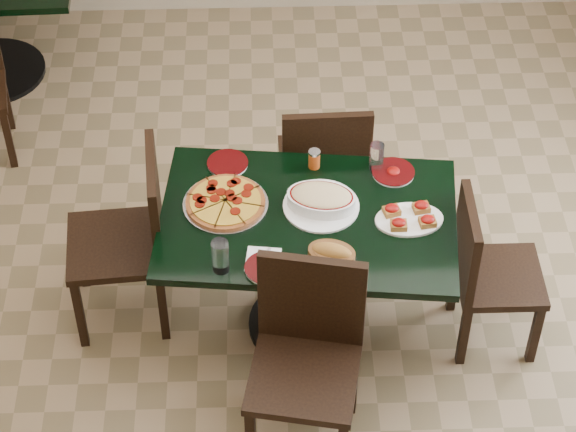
{
  "coord_description": "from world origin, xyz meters",
  "views": [
    {
      "loc": [
        0.04,
        -3.5,
        4.24
      ],
      "look_at": [
        0.16,
        0.0,
        0.77
      ],
      "focal_mm": 70.0,
      "sensor_mm": 36.0,
      "label": 1
    }
  ],
  "objects_px": {
    "lasagna_casserole": "(321,200)",
    "main_table": "(308,245)",
    "chair_near": "(307,348)",
    "chair_right": "(485,268)",
    "chair_left": "(133,231)",
    "chair_far": "(324,164)",
    "pepperoni_pizza": "(225,202)",
    "bruschetta_platter": "(409,217)",
    "bread_basket": "(332,254)"
  },
  "relations": [
    {
      "from": "lasagna_casserole",
      "to": "main_table",
      "type": "bearing_deg",
      "value": -124.08
    },
    {
      "from": "chair_near",
      "to": "main_table",
      "type": "bearing_deg",
      "value": 98.27
    },
    {
      "from": "chair_right",
      "to": "chair_left",
      "type": "height_order",
      "value": "chair_left"
    },
    {
      "from": "chair_far",
      "to": "lasagna_casserole",
      "type": "height_order",
      "value": "chair_far"
    },
    {
      "from": "main_table",
      "to": "pepperoni_pizza",
      "type": "relative_size",
      "value": 3.63
    },
    {
      "from": "chair_far",
      "to": "chair_right",
      "type": "bearing_deg",
      "value": 134.04
    },
    {
      "from": "chair_far",
      "to": "bruschetta_platter",
      "type": "distance_m",
      "value": 0.77
    },
    {
      "from": "chair_left",
      "to": "lasagna_casserole",
      "type": "bearing_deg",
      "value": 79.97
    },
    {
      "from": "chair_right",
      "to": "bruschetta_platter",
      "type": "bearing_deg",
      "value": 84.67
    },
    {
      "from": "chair_right",
      "to": "chair_left",
      "type": "xyz_separation_m",
      "value": [
        -1.61,
        0.22,
        0.07
      ]
    },
    {
      "from": "chair_near",
      "to": "chair_right",
      "type": "bearing_deg",
      "value": 41.61
    },
    {
      "from": "chair_near",
      "to": "chair_left",
      "type": "xyz_separation_m",
      "value": [
        -0.77,
        0.71,
        -0.0
      ]
    },
    {
      "from": "pepperoni_pizza",
      "to": "lasagna_casserole",
      "type": "height_order",
      "value": "lasagna_casserole"
    },
    {
      "from": "main_table",
      "to": "chair_far",
      "type": "height_order",
      "value": "chair_far"
    },
    {
      "from": "chair_right",
      "to": "chair_left",
      "type": "relative_size",
      "value": 0.88
    },
    {
      "from": "chair_left",
      "to": "chair_near",
      "type": "bearing_deg",
      "value": 42.73
    },
    {
      "from": "chair_far",
      "to": "bread_basket",
      "type": "height_order",
      "value": "chair_far"
    },
    {
      "from": "chair_near",
      "to": "bread_basket",
      "type": "bearing_deg",
      "value": 80.25
    },
    {
      "from": "chair_near",
      "to": "chair_left",
      "type": "distance_m",
      "value": 1.05
    },
    {
      "from": "chair_far",
      "to": "chair_right",
      "type": "height_order",
      "value": "chair_far"
    },
    {
      "from": "chair_near",
      "to": "bread_basket",
      "type": "distance_m",
      "value": 0.41
    },
    {
      "from": "bread_basket",
      "to": "bruschetta_platter",
      "type": "distance_m",
      "value": 0.42
    },
    {
      "from": "chair_near",
      "to": "pepperoni_pizza",
      "type": "relative_size",
      "value": 2.51
    },
    {
      "from": "chair_near",
      "to": "pepperoni_pizza",
      "type": "height_order",
      "value": "chair_near"
    },
    {
      "from": "chair_near",
      "to": "lasagna_casserole",
      "type": "height_order",
      "value": "chair_near"
    },
    {
      "from": "bread_basket",
      "to": "bruschetta_platter",
      "type": "bearing_deg",
      "value": 50.51
    },
    {
      "from": "chair_far",
      "to": "chair_right",
      "type": "distance_m",
      "value": 0.98
    },
    {
      "from": "main_table",
      "to": "chair_right",
      "type": "relative_size",
      "value": 1.65
    },
    {
      "from": "chair_far",
      "to": "lasagna_casserole",
      "type": "distance_m",
      "value": 0.61
    },
    {
      "from": "chair_near",
      "to": "lasagna_casserole",
      "type": "xyz_separation_m",
      "value": [
        0.09,
        0.63,
        0.25
      ]
    },
    {
      "from": "bruschetta_platter",
      "to": "chair_left",
      "type": "bearing_deg",
      "value": 166.87
    },
    {
      "from": "bread_basket",
      "to": "main_table",
      "type": "bearing_deg",
      "value": 125.87
    },
    {
      "from": "chair_far",
      "to": "lasagna_casserole",
      "type": "bearing_deg",
      "value": 83.04
    },
    {
      "from": "chair_near",
      "to": "bread_basket",
      "type": "relative_size",
      "value": 4.05
    },
    {
      "from": "chair_far",
      "to": "chair_left",
      "type": "xyz_separation_m",
      "value": [
        -0.91,
        -0.46,
        0.03
      ]
    },
    {
      "from": "chair_left",
      "to": "bruschetta_platter",
      "type": "height_order",
      "value": "chair_left"
    },
    {
      "from": "chair_left",
      "to": "chair_far",
      "type": "bearing_deg",
      "value": 112.24
    },
    {
      "from": "main_table",
      "to": "bread_basket",
      "type": "distance_m",
      "value": 0.36
    },
    {
      "from": "pepperoni_pizza",
      "to": "bruschetta_platter",
      "type": "xyz_separation_m",
      "value": [
        0.81,
        -0.13,
        0.01
      ]
    },
    {
      "from": "bruschetta_platter",
      "to": "lasagna_casserole",
      "type": "bearing_deg",
      "value": 160.36
    },
    {
      "from": "lasagna_casserole",
      "to": "bread_basket",
      "type": "xyz_separation_m",
      "value": [
        0.03,
        -0.33,
        -0.01
      ]
    },
    {
      "from": "pepperoni_pizza",
      "to": "lasagna_casserole",
      "type": "distance_m",
      "value": 0.43
    },
    {
      "from": "chair_left",
      "to": "bruschetta_platter",
      "type": "distance_m",
      "value": 1.28
    },
    {
      "from": "chair_far",
      "to": "bread_basket",
      "type": "distance_m",
      "value": 0.92
    },
    {
      "from": "main_table",
      "to": "chair_near",
      "type": "height_order",
      "value": "chair_near"
    },
    {
      "from": "main_table",
      "to": "chair_left",
      "type": "distance_m",
      "value": 0.81
    },
    {
      "from": "pepperoni_pizza",
      "to": "bread_basket",
      "type": "relative_size",
      "value": 1.61
    },
    {
      "from": "chair_far",
      "to": "chair_near",
      "type": "bearing_deg",
      "value": 81.56
    },
    {
      "from": "chair_far",
      "to": "lasagna_casserole",
      "type": "relative_size",
      "value": 2.68
    },
    {
      "from": "chair_near",
      "to": "chair_far",
      "type": "bearing_deg",
      "value": 94.29
    }
  ]
}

